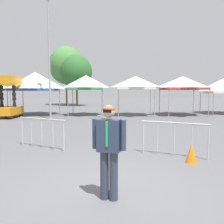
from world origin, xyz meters
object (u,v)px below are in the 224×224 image
at_px(light_pole_near_lift, 49,49).
at_px(tree_behind_tents_right, 66,65).
at_px(canopy_tent_center, 35,81).
at_px(person_foreground, 109,145).
at_px(canopy_tent_behind_left, 136,83).
at_px(crowd_barrier_by_lift, 174,132).
at_px(crowd_barrier_mid_lot, 42,127).
at_px(tree_behind_tents_left, 77,72).
at_px(canopy_tent_right_of_center, 183,83).
at_px(traffic_cone_lot_center, 191,153).
at_px(canopy_tent_behind_right, 86,83).
at_px(scissor_lift, 8,105).

height_order(light_pole_near_lift, tree_behind_tents_right, light_pole_near_lift).
relative_size(canopy_tent_center, person_foreground, 2.06).
distance_m(light_pole_near_lift, tree_behind_tents_right, 17.79).
xyz_separation_m(canopy_tent_behind_left, crowd_barrier_by_lift, (0.22, -12.44, -1.96)).
bearing_deg(light_pole_near_lift, person_foreground, -69.75).
relative_size(tree_behind_tents_right, crowd_barrier_mid_lot, 4.48).
bearing_deg(crowd_barrier_by_lift, tree_behind_tents_left, 106.08).
relative_size(canopy_tent_center, canopy_tent_right_of_center, 1.04).
distance_m(tree_behind_tents_right, traffic_cone_lot_center, 29.90).
distance_m(canopy_tent_behind_right, tree_behind_tents_left, 13.20).
height_order(light_pole_near_lift, crowd_barrier_by_lift, light_pole_near_lift).
bearing_deg(crowd_barrier_by_lift, canopy_tent_right_of_center, 73.53).
relative_size(canopy_tent_center, scissor_lift, 1.16).
distance_m(canopy_tent_behind_left, tree_behind_tents_left, 14.79).
distance_m(canopy_tent_right_of_center, person_foreground, 16.90).
distance_m(scissor_lift, tree_behind_tents_right, 17.36).
height_order(canopy_tent_center, scissor_lift, canopy_tent_center).
xyz_separation_m(canopy_tent_behind_left, tree_behind_tents_left, (-7.06, 12.84, 1.97)).
relative_size(person_foreground, tree_behind_tents_right, 0.21).
bearing_deg(crowd_barrier_mid_lot, tree_behind_tents_right, 100.00).
distance_m(canopy_tent_behind_right, canopy_tent_behind_left, 4.13).
xyz_separation_m(tree_behind_tents_right, tree_behind_tents_left, (1.80, -1.86, -1.07)).
height_order(canopy_tent_right_of_center, light_pole_near_lift, light_pole_near_lift).
bearing_deg(crowd_barrier_by_lift, tree_behind_tents_right, 108.52).
relative_size(canopy_tent_behind_left, tree_behind_tents_left, 0.47).
bearing_deg(tree_behind_tents_left, light_pole_near_lift, -87.41).
distance_m(canopy_tent_center, light_pole_near_lift, 4.44).
relative_size(scissor_lift, crowd_barrier_mid_lot, 1.67).
distance_m(canopy_tent_behind_left, crowd_barrier_mid_lot, 12.37).
height_order(scissor_lift, person_foreground, scissor_lift).
distance_m(canopy_tent_right_of_center, crowd_barrier_by_lift, 13.49).
relative_size(canopy_tent_behind_right, light_pole_near_lift, 0.38).
relative_size(tree_behind_tents_left, crowd_barrier_by_lift, 3.62).
distance_m(light_pole_near_lift, traffic_cone_lot_center, 13.23).
height_order(canopy_tent_behind_right, tree_behind_tents_right, tree_behind_tents_right).
xyz_separation_m(canopy_tent_center, scissor_lift, (-1.33, -2.33, -1.84)).
relative_size(canopy_tent_center, canopy_tent_behind_right, 1.09).
height_order(canopy_tent_behind_left, light_pole_near_lift, light_pole_near_lift).
bearing_deg(crowd_barrier_by_lift, person_foreground, -122.80).
xyz_separation_m(canopy_tent_behind_left, traffic_cone_lot_center, (0.55, -13.14, -2.43)).
bearing_deg(traffic_cone_lot_center, light_pole_near_lift, 123.92).
distance_m(canopy_tent_behind_right, crowd_barrier_mid_lot, 11.74).
xyz_separation_m(canopy_tent_behind_left, crowd_barrier_mid_lot, (-4.26, -11.45, -1.96)).
relative_size(canopy_tent_behind_right, traffic_cone_lot_center, 6.00).
relative_size(person_foreground, crowd_barrier_mid_lot, 0.94).
relative_size(canopy_tent_right_of_center, crowd_barrier_mid_lot, 1.86).
relative_size(tree_behind_tents_right, crowd_barrier_by_lift, 4.38).
distance_m(tree_behind_tents_left, traffic_cone_lot_center, 27.43).
bearing_deg(tree_behind_tents_right, canopy_tent_right_of_center, -48.08).
height_order(canopy_tent_right_of_center, tree_behind_tents_right, tree_behind_tents_right).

